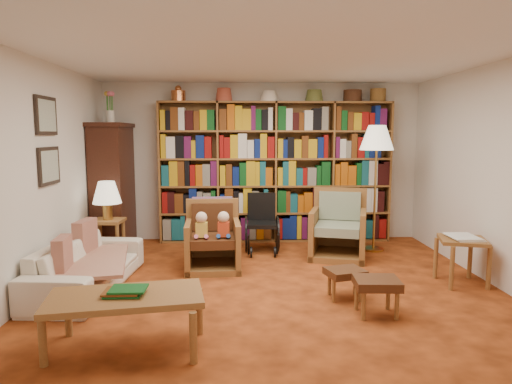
{
  "coord_description": "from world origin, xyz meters",
  "views": [
    {
      "loc": [
        -0.37,
        -4.83,
        1.7
      ],
      "look_at": [
        -0.17,
        0.6,
        1.01
      ],
      "focal_mm": 32.0,
      "sensor_mm": 36.0,
      "label": 1
    }
  ],
  "objects_px": {
    "side_table_lamp": "(108,230)",
    "side_table_papers": "(462,246)",
    "wheelchair": "(262,225)",
    "footstool_b": "(377,285)",
    "armchair_sage": "(337,231)",
    "coffee_table": "(126,301)",
    "floor_lamp": "(377,143)",
    "armchair_leather": "(213,240)",
    "footstool_a": "(345,274)",
    "sofa": "(88,265)"
  },
  "relations": [
    {
      "from": "side_table_lamp",
      "to": "side_table_papers",
      "type": "distance_m",
      "value": 4.46
    },
    {
      "from": "wheelchair",
      "to": "side_table_papers",
      "type": "bearing_deg",
      "value": -35.21
    },
    {
      "from": "footstool_b",
      "to": "armchair_sage",
      "type": "bearing_deg",
      "value": 88.09
    },
    {
      "from": "armchair_sage",
      "to": "side_table_papers",
      "type": "relative_size",
      "value": 1.6
    },
    {
      "from": "footstool_b",
      "to": "coffee_table",
      "type": "height_order",
      "value": "coffee_table"
    },
    {
      "from": "side_table_lamp",
      "to": "floor_lamp",
      "type": "relative_size",
      "value": 0.3
    },
    {
      "from": "wheelchair",
      "to": "floor_lamp",
      "type": "relative_size",
      "value": 0.46
    },
    {
      "from": "armchair_sage",
      "to": "side_table_papers",
      "type": "bearing_deg",
      "value": -47.58
    },
    {
      "from": "wheelchair",
      "to": "floor_lamp",
      "type": "bearing_deg",
      "value": -0.23
    },
    {
      "from": "armchair_leather",
      "to": "side_table_papers",
      "type": "height_order",
      "value": "armchair_leather"
    },
    {
      "from": "side_table_lamp",
      "to": "footstool_b",
      "type": "height_order",
      "value": "side_table_lamp"
    },
    {
      "from": "armchair_leather",
      "to": "floor_lamp",
      "type": "bearing_deg",
      "value": 18.4
    },
    {
      "from": "side_table_lamp",
      "to": "side_table_papers",
      "type": "xyz_separation_m",
      "value": [
        4.3,
        -1.19,
        0.04
      ]
    },
    {
      "from": "wheelchair",
      "to": "footstool_a",
      "type": "relative_size",
      "value": 1.92
    },
    {
      "from": "wheelchair",
      "to": "footstool_a",
      "type": "height_order",
      "value": "wheelchair"
    },
    {
      "from": "side_table_lamp",
      "to": "armchair_leather",
      "type": "xyz_separation_m",
      "value": [
        1.44,
        -0.42,
        -0.05
      ]
    },
    {
      "from": "armchair_leather",
      "to": "side_table_lamp",
      "type": "bearing_deg",
      "value": 163.87
    },
    {
      "from": "floor_lamp",
      "to": "footstool_a",
      "type": "relative_size",
      "value": 4.13
    },
    {
      "from": "armchair_leather",
      "to": "coffee_table",
      "type": "relative_size",
      "value": 0.69
    },
    {
      "from": "wheelchair",
      "to": "sofa",
      "type": "bearing_deg",
      "value": -142.46
    },
    {
      "from": "armchair_sage",
      "to": "footstool_a",
      "type": "height_order",
      "value": "armchair_sage"
    },
    {
      "from": "armchair_sage",
      "to": "side_table_papers",
      "type": "height_order",
      "value": "armchair_sage"
    },
    {
      "from": "footstool_a",
      "to": "footstool_b",
      "type": "bearing_deg",
      "value": -65.89
    },
    {
      "from": "armchair_leather",
      "to": "footstool_a",
      "type": "distance_m",
      "value": 1.86
    },
    {
      "from": "side_table_lamp",
      "to": "coffee_table",
      "type": "distance_m",
      "value": 2.8
    },
    {
      "from": "sofa",
      "to": "footstool_b",
      "type": "height_order",
      "value": "sofa"
    },
    {
      "from": "footstool_b",
      "to": "side_table_papers",
      "type": "bearing_deg",
      "value": 34.5
    },
    {
      "from": "armchair_leather",
      "to": "armchair_sage",
      "type": "bearing_deg",
      "value": 16.26
    },
    {
      "from": "armchair_sage",
      "to": "coffee_table",
      "type": "height_order",
      "value": "armchair_sage"
    },
    {
      "from": "side_table_papers",
      "to": "side_table_lamp",
      "type": "bearing_deg",
      "value": 164.5
    },
    {
      "from": "coffee_table",
      "to": "footstool_a",
      "type": "bearing_deg",
      "value": 27.92
    },
    {
      "from": "footstool_a",
      "to": "floor_lamp",
      "type": "bearing_deg",
      "value": 65.74
    },
    {
      "from": "floor_lamp",
      "to": "footstool_a",
      "type": "distance_m",
      "value": 2.51
    },
    {
      "from": "armchair_leather",
      "to": "coffee_table",
      "type": "xyz_separation_m",
      "value": [
        -0.56,
        -2.24,
        0.04
      ]
    },
    {
      "from": "side_table_papers",
      "to": "footstool_b",
      "type": "height_order",
      "value": "side_table_papers"
    },
    {
      "from": "sofa",
      "to": "wheelchair",
      "type": "relative_size",
      "value": 2.16
    },
    {
      "from": "wheelchair",
      "to": "coffee_table",
      "type": "height_order",
      "value": "wheelchair"
    },
    {
      "from": "armchair_leather",
      "to": "wheelchair",
      "type": "bearing_deg",
      "value": 49.42
    },
    {
      "from": "armchair_sage",
      "to": "floor_lamp",
      "type": "xyz_separation_m",
      "value": [
        0.61,
        0.27,
        1.22
      ]
    },
    {
      "from": "armchair_leather",
      "to": "footstool_b",
      "type": "xyz_separation_m",
      "value": [
        1.63,
        -1.62,
        -0.07
      ]
    },
    {
      "from": "footstool_b",
      "to": "coffee_table",
      "type": "bearing_deg",
      "value": -164.33
    },
    {
      "from": "armchair_sage",
      "to": "wheelchair",
      "type": "distance_m",
      "value": 1.07
    },
    {
      "from": "armchair_leather",
      "to": "footstool_b",
      "type": "relative_size",
      "value": 2.01
    },
    {
      "from": "armchair_sage",
      "to": "footstool_b",
      "type": "distance_m",
      "value": 2.12
    },
    {
      "from": "sofa",
      "to": "armchair_leather",
      "type": "relative_size",
      "value": 2.09
    },
    {
      "from": "coffee_table",
      "to": "wheelchair",
      "type": "bearing_deg",
      "value": 67.87
    },
    {
      "from": "footstool_a",
      "to": "wheelchair",
      "type": "bearing_deg",
      "value": 111.4
    },
    {
      "from": "armchair_sage",
      "to": "wheelchair",
      "type": "relative_size",
      "value": 1.14
    },
    {
      "from": "coffee_table",
      "to": "footstool_b",
      "type": "bearing_deg",
      "value": 15.67
    },
    {
      "from": "side_table_papers",
      "to": "armchair_sage",
      "type": "bearing_deg",
      "value": 132.42
    }
  ]
}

